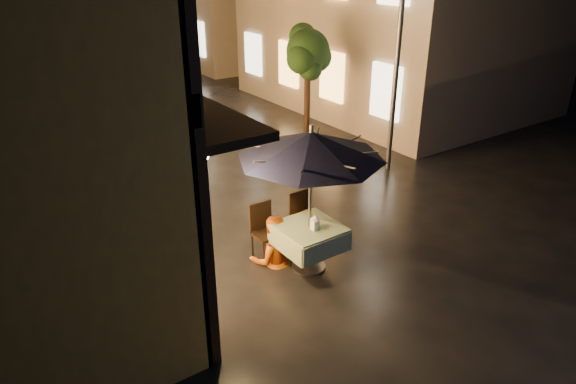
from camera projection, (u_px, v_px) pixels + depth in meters
ground at (347, 238)px, 9.40m from camera, size 90.00×90.00×0.00m
street_tree at (308, 54)px, 12.98m from camera, size 1.43×1.20×3.15m
streetlamp_near at (398, 45)px, 11.20m from camera, size 0.36×0.36×4.23m
streetlamp_far at (176, 4)px, 20.15m from camera, size 0.36×0.36×4.23m
cafe_table at (309, 237)px, 8.26m from camera, size 0.99×0.99×0.78m
patio_umbrella at (311, 145)px, 7.60m from camera, size 2.28×2.28×2.46m
cafe_chair_left at (264, 228)px, 8.62m from camera, size 0.42×0.42×0.97m
cafe_chair_right at (302, 215)px, 9.04m from camera, size 0.42×0.42×0.97m
table_lantern at (315, 222)px, 8.01m from camera, size 0.16×0.16×0.25m
person_orange at (272, 218)px, 8.35m from camera, size 0.95×0.84×1.63m
person_yellow at (310, 212)px, 8.81m from camera, size 0.99×0.71×1.39m
bicycle_0 at (147, 184)px, 10.49m from camera, size 1.82×1.25×0.91m
bicycle_1 at (126, 175)px, 10.79m from camera, size 1.72×0.80×1.00m
bicycle_2 at (110, 159)px, 11.67m from camera, size 1.90×0.85×0.97m
bicycle_3 at (95, 133)px, 13.24m from camera, size 1.73×0.62×1.02m
bicycle_4 at (100, 132)px, 13.61m from camera, size 1.68×0.70×0.86m
bicycle_5 at (76, 124)px, 14.14m from camera, size 1.61×1.02×0.94m
bicycle_6 at (59, 118)px, 14.80m from camera, size 1.67×0.71×0.86m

